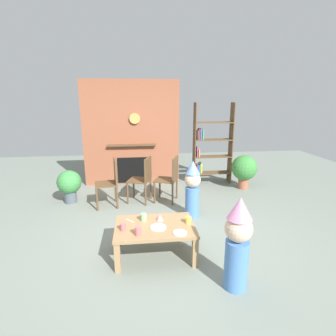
{
  "coord_description": "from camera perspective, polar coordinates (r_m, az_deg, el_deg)",
  "views": [
    {
      "loc": [
        -0.32,
        -3.59,
        1.99
      ],
      "look_at": [
        0.15,
        0.4,
        0.93
      ],
      "focal_mm": 28.36,
      "sensor_mm": 36.0,
      "label": 1
    }
  ],
  "objects": [
    {
      "name": "brick_fireplace_feature",
      "position": [
        6.24,
        -7.84,
        7.3
      ],
      "size": [
        2.2,
        0.28,
        2.4
      ],
      "color": "#935138",
      "rests_on": "ground_plane"
    },
    {
      "name": "child_in_pink",
      "position": [
        4.52,
        5.27,
        -4.24
      ],
      "size": [
        0.27,
        0.27,
        0.99
      ],
      "rotation": [
        0.0,
        0.0,
        -2.15
      ],
      "color": "#4C7FC6",
      "rests_on": "ground_plane"
    },
    {
      "name": "paper_plate_rear",
      "position": [
        3.41,
        -2.14,
        -12.62
      ],
      "size": [
        0.2,
        0.2,
        0.01
      ],
      "primitive_type": "cylinder",
      "color": "white",
      "rests_on": "coffee_table"
    },
    {
      "name": "coffee_table",
      "position": [
        3.5,
        -2.83,
        -13.12
      ],
      "size": [
        1.01,
        0.71,
        0.42
      ],
      "color": "#9E7A51",
      "rests_on": "ground_plane"
    },
    {
      "name": "child_with_cone_hat",
      "position": [
        2.95,
        14.76,
        -15.06
      ],
      "size": [
        0.29,
        0.29,
        1.04
      ],
      "rotation": [
        0.0,
        0.0,
        2.42
      ],
      "color": "#4C7FC6",
      "rests_on": "ground_plane"
    },
    {
      "name": "dining_chair_middle",
      "position": [
        5.16,
        -5.29,
        -1.93
      ],
      "size": [
        0.51,
        0.51,
        0.9
      ],
      "rotation": [
        0.0,
        0.0,
        2.82
      ],
      "color": "brown",
      "rests_on": "ground_plane"
    },
    {
      "name": "paper_cup_near_left",
      "position": [
        3.59,
        -5.29,
        -10.47
      ],
      "size": [
        0.08,
        0.08,
        0.1
      ],
      "primitive_type": "cylinder",
      "color": "#8CD18C",
      "rests_on": "coffee_table"
    },
    {
      "name": "paper_plate_front",
      "position": [
        3.28,
        2.6,
        -13.76
      ],
      "size": [
        0.17,
        0.17,
        0.01
      ],
      "primitive_type": "cylinder",
      "color": "white",
      "rests_on": "coffee_table"
    },
    {
      "name": "bookshelf",
      "position": [
        6.32,
        8.92,
        4.48
      ],
      "size": [
        0.9,
        0.28,
        1.9
      ],
      "color": "brown",
      "rests_on": "ground_plane"
    },
    {
      "name": "potted_plant_tall",
      "position": [
        6.17,
        16.05,
        -0.15
      ],
      "size": [
        0.56,
        0.56,
        0.77
      ],
      "color": "#9E5B42",
      "rests_on": "ground_plane"
    },
    {
      "name": "table_fork",
      "position": [
        3.62,
        -8.2,
        -11.14
      ],
      "size": [
        0.11,
        0.12,
        0.01
      ],
      "primitive_type": "cube",
      "rotation": [
        0.0,
        0.0,
        2.32
      ],
      "color": "silver",
      "rests_on": "coffee_table"
    },
    {
      "name": "ground_plane",
      "position": [
        4.12,
        -1.47,
        -14.12
      ],
      "size": [
        12.0,
        12.0,
        0.0
      ],
      "primitive_type": "plane",
      "color": "gray"
    },
    {
      "name": "paper_cup_far_left",
      "position": [
        3.38,
        -9.64,
        -12.33
      ],
      "size": [
        0.07,
        0.07,
        0.09
      ],
      "primitive_type": "cylinder",
      "color": "#E5666B",
      "rests_on": "coffee_table"
    },
    {
      "name": "dining_chair_left",
      "position": [
        5.07,
        -12.19,
        -2.53
      ],
      "size": [
        0.46,
        0.46,
        0.9
      ],
      "rotation": [
        0.0,
        0.0,
        3.3
      ],
      "color": "brown",
      "rests_on": "ground_plane"
    },
    {
      "name": "birthday_cake_slice",
      "position": [
        3.58,
        -1.77,
        -10.57
      ],
      "size": [
        0.1,
        0.1,
        0.08
      ],
      "primitive_type": "cone",
      "color": "pink",
      "rests_on": "coffee_table"
    },
    {
      "name": "potted_plant_short",
      "position": [
        5.49,
        -20.44,
        -3.19
      ],
      "size": [
        0.46,
        0.46,
        0.65
      ],
      "color": "#4C5660",
      "rests_on": "ground_plane"
    },
    {
      "name": "dining_chair_right",
      "position": [
        5.16,
        0.53,
        -1.89
      ],
      "size": [
        0.52,
        0.52,
        0.9
      ],
      "rotation": [
        0.0,
        0.0,
        2.77
      ],
      "color": "brown",
      "rests_on": "ground_plane"
    },
    {
      "name": "paper_cup_near_right",
      "position": [
        3.24,
        -6.46,
        -13.3
      ],
      "size": [
        0.07,
        0.07,
        0.1
      ],
      "primitive_type": "cylinder",
      "color": "#E5666B",
      "rests_on": "coffee_table"
    },
    {
      "name": "paper_cup_center",
      "position": [
        3.51,
        4.39,
        -11.09
      ],
      "size": [
        0.07,
        0.07,
        0.09
      ],
      "primitive_type": "cylinder",
      "color": "#F2CC4C",
      "rests_on": "coffee_table"
    }
  ]
}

